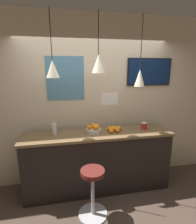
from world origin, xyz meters
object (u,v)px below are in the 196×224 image
bar_stool (93,187)px  fruit_bowl (94,129)px  juice_bottle (54,129)px  spread_jar (144,126)px  mounted_tv (149,72)px

bar_stool → fruit_bowl: (0.12, 0.60, 0.63)m
fruit_bowl → juice_bottle: (-0.63, 0.01, 0.04)m
bar_stool → fruit_bowl: fruit_bowl is taller
fruit_bowl → spread_jar: fruit_bowl is taller
fruit_bowl → mounted_tv: size_ratio=0.30×
fruit_bowl → spread_jar: size_ratio=2.13×
bar_stool → fruit_bowl: bearing=78.7°
fruit_bowl → bar_stool: bearing=-101.3°
bar_stool → spread_jar: bearing=31.1°
juice_bottle → spread_jar: juice_bottle is taller
spread_jar → bar_stool: bearing=-148.9°
juice_bottle → mounted_tv: mounted_tv is taller
mounted_tv → fruit_bowl: bearing=-164.4°
spread_jar → mounted_tv: size_ratio=0.14×
juice_bottle → fruit_bowl: bearing=-0.6°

